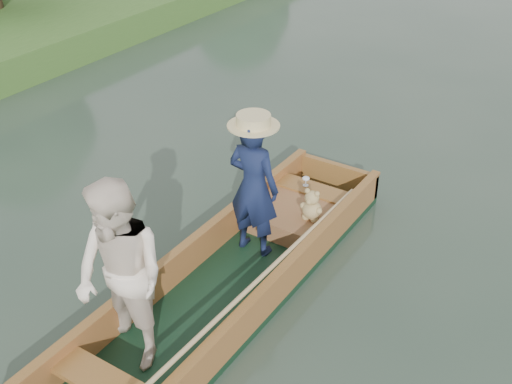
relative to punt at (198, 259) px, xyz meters
The scene contains 2 objects.
ground 0.66m from the punt, 65.15° to the left, with size 120.00×120.00×0.00m, color #283D30.
punt is the anchor object (origin of this frame).
Camera 1 is at (2.92, -3.94, 4.26)m, focal length 45.00 mm.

